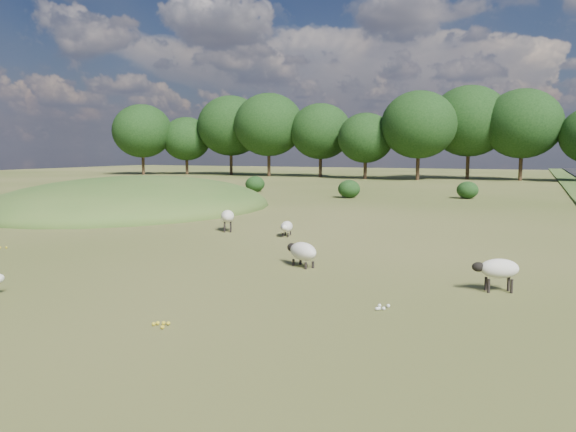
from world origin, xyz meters
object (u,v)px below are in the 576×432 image
Objects in this scene: sheep_0 at (498,269)px; sheep_5 at (302,251)px; sheep_1 at (287,227)px; sheep_4 at (228,216)px.

sheep_5 is at bearing -28.80° from sheep_0.
sheep_1 is 0.85× the size of sheep_4.
sheep_0 is 1.08× the size of sheep_1.
sheep_1 is 0.84× the size of sheep_5.
sheep_4 is at bearing -49.69° from sheep_0.
sheep_0 is 0.91× the size of sheep_5.
sheep_4 is at bearing -108.37° from sheep_1.
sheep_0 is 13.49m from sheep_4.
sheep_5 is at bearing -163.73° from sheep_4.
sheep_0 is 5.80m from sheep_5.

